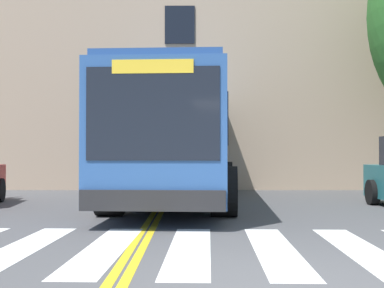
{
  "coord_description": "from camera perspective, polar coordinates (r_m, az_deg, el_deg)",
  "views": [
    {
      "loc": [
        -0.89,
        -5.41,
        1.33
      ],
      "look_at": [
        -0.95,
        8.75,
        1.6
      ],
      "focal_mm": 50.0,
      "sensor_mm": 36.0,
      "label": 1
    }
  ],
  "objects": [
    {
      "name": "city_bus",
      "position": [
        15.15,
        -0.96,
        0.48
      ],
      "size": [
        3.45,
        12.29,
        3.21
      ],
      "color": "#2D5699",
      "rests_on": "ground"
    },
    {
      "name": "ground_plane",
      "position": [
        5.64,
        9.64,
        -14.71
      ],
      "size": [
        120.0,
        120.0,
        0.0
      ],
      "primitive_type": "plane",
      "color": "#4C4C4F"
    },
    {
      "name": "crosswalk",
      "position": [
        7.66,
        9.08,
        -11.04
      ],
      "size": [
        12.56,
        4.31,
        0.01
      ],
      "color": "white",
      "rests_on": "ground"
    },
    {
      "name": "lane_line_yellow_inner",
      "position": [
        21.52,
        -2.04,
        -4.61
      ],
      "size": [
        0.12,
        36.0,
        0.01
      ],
      "primitive_type": "cube",
      "color": "gold",
      "rests_on": "ground"
    },
    {
      "name": "building_facade",
      "position": [
        24.39,
        -0.82,
        9.4
      ],
      "size": [
        36.02,
        8.87,
        11.51
      ],
      "color": "tan",
      "rests_on": "ground"
    },
    {
      "name": "lane_line_yellow_outer",
      "position": [
        21.51,
        -1.62,
        -4.61
      ],
      "size": [
        0.12,
        36.0,
        0.01
      ],
      "primitive_type": "cube",
      "color": "gold",
      "rests_on": "ground"
    }
  ]
}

